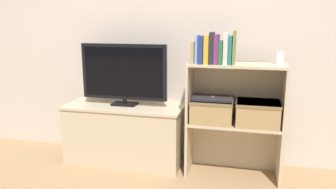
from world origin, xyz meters
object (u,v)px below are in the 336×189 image
at_px(book_tan, 193,52).
at_px(storage_basket_right, 258,112).
at_px(tv_stand, 126,133).
at_px(book_forest, 221,52).
at_px(book_plum, 216,49).
at_px(book_ivory, 226,49).
at_px(book_olive, 234,48).
at_px(tv, 124,73).
at_px(book_mustard, 207,49).
at_px(book_teal, 230,50).
at_px(laptop, 213,98).
at_px(book_navy, 201,50).
at_px(book_skyblue, 197,49).
at_px(book_charcoal, 212,48).
at_px(baby_monitor, 280,58).
at_px(storage_basket_left, 212,109).

bearing_deg(book_tan, storage_basket_right, 4.67).
relative_size(tv_stand, book_forest, 5.93).
xyz_separation_m(book_tan, book_plum, (0.18, 0.00, 0.03)).
distance_m(book_ivory, book_olive, 0.06).
height_order(tv, storage_basket_right, tv).
xyz_separation_m(book_mustard, book_teal, (0.18, -0.00, -0.00)).
relative_size(book_plum, laptop, 0.69).
distance_m(tv, storage_basket_right, 1.18).
bearing_deg(book_navy, book_ivory, 0.00).
xyz_separation_m(book_tan, book_skyblue, (0.03, 0.00, 0.03)).
bearing_deg(book_tan, book_skyblue, 0.00).
xyz_separation_m(book_charcoal, baby_monitor, (0.51, 0.06, -0.07)).
bearing_deg(laptop, baby_monitor, 1.72).
distance_m(baby_monitor, storage_basket_left, 0.66).
bearing_deg(book_navy, book_forest, 0.00).
relative_size(tv, book_mustard, 3.52).
relative_size(tv, book_skyblue, 3.49).
height_order(book_plum, book_ivory, book_ivory).
distance_m(book_navy, book_teal, 0.22).
bearing_deg(book_plum, tv_stand, 171.57).
relative_size(book_tan, book_charcoal, 0.70).
xyz_separation_m(book_plum, book_forest, (0.03, 0.00, -0.02)).
bearing_deg(book_mustard, book_tan, 180.00).
distance_m(tv_stand, baby_monitor, 1.48).
xyz_separation_m(book_tan, baby_monitor, (0.66, 0.06, -0.03)).
distance_m(book_mustard, book_forest, 0.11).
relative_size(book_plum, baby_monitor, 1.72).
height_order(book_teal, book_olive, book_olive).
relative_size(storage_basket_right, laptop, 1.03).
xyz_separation_m(book_navy, storage_basket_right, (0.45, 0.04, -0.49)).
xyz_separation_m(tv, book_teal, (0.92, -0.12, 0.23)).
distance_m(tv_stand, book_teal, 1.21).
height_order(storage_basket_left, laptop, laptop).
xyz_separation_m(tv, laptop, (0.79, -0.08, -0.16)).
relative_size(book_mustard, book_plum, 0.97).
relative_size(tv, book_olive, 3.03).
height_order(book_navy, book_mustard, book_mustard).
relative_size(book_charcoal, book_teal, 1.12).
bearing_deg(book_charcoal, book_olive, 0.00).
height_order(tv, book_forest, book_forest).
bearing_deg(tv_stand, book_plum, -8.43).
height_order(book_tan, book_mustard, book_mustard).
bearing_deg(storage_basket_right, baby_monitor, 6.12).
distance_m(book_forest, storage_basket_left, 0.47).
xyz_separation_m(book_skyblue, book_plum, (0.15, 0.00, 0.00)).
xyz_separation_m(tv, book_olive, (0.95, -0.12, 0.25)).
xyz_separation_m(book_plum, storage_basket_right, (0.34, 0.04, -0.49)).
bearing_deg(book_olive, book_forest, 180.00).
relative_size(tv_stand, book_tan, 6.23).
height_order(tv, book_mustard, book_mustard).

